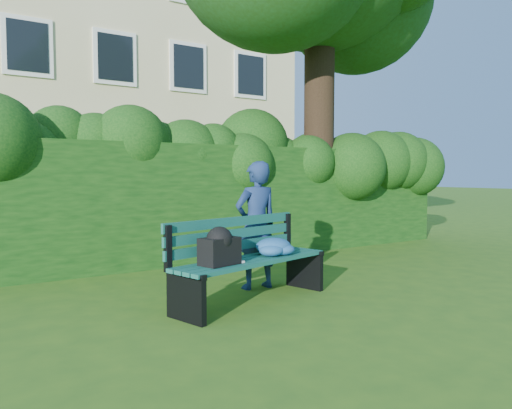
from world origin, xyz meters
TOP-DOWN VIEW (x-y plane):
  - ground at (0.00, 0.00)m, footprint 80.00×80.00m
  - apartment_building at (-0.00, 13.99)m, footprint 16.00×8.08m
  - hedge at (0.00, 2.20)m, footprint 10.00×1.00m
  - park_bench at (-0.83, -0.52)m, footprint 1.98×1.00m
  - man_reading at (-0.42, -0.03)m, footprint 0.56×0.38m

SIDE VIEW (x-z plane):
  - ground at x=0.00m, z-range 0.00..0.00m
  - park_bench at x=-0.83m, z-range 0.06..0.95m
  - man_reading at x=-0.42m, z-range 0.00..1.51m
  - hedge at x=0.00m, z-range 0.00..1.80m
  - apartment_building at x=0.00m, z-range 0.00..12.00m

